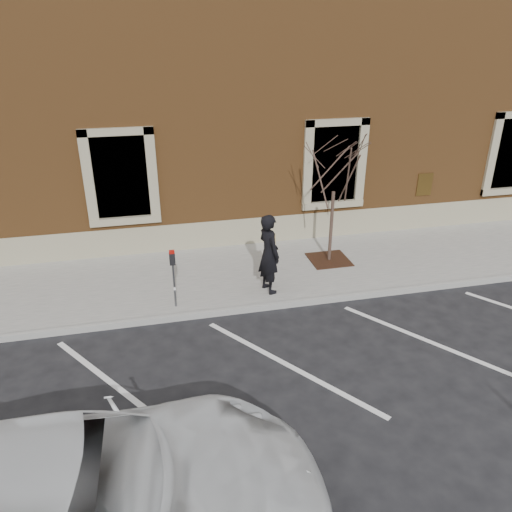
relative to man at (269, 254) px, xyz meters
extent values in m
plane|color=#28282B|center=(-0.31, -0.59, -1.13)|extent=(120.00, 120.00, 0.00)
cube|color=#B3AFA8|center=(-0.31, 1.16, -1.06)|extent=(40.00, 3.50, 0.15)
cube|color=#9E9E99|center=(-0.31, -0.64, -1.06)|extent=(40.00, 0.12, 0.15)
cube|color=brown|center=(-0.31, 7.16, 2.87)|extent=(40.00, 8.50, 8.00)
cube|color=gray|center=(-0.31, 2.94, -0.58)|extent=(40.00, 0.06, 0.80)
cube|color=black|center=(-3.31, 3.06, 1.27)|extent=(1.40, 0.30, 2.20)
cube|color=gray|center=(-3.31, 2.89, 0.07)|extent=(1.90, 0.20, 0.20)
cube|color=black|center=(2.69, 3.06, 1.27)|extent=(1.40, 0.30, 2.20)
cube|color=gray|center=(2.69, 2.89, 0.07)|extent=(1.90, 0.20, 0.20)
cube|color=black|center=(8.69, 3.06, 1.27)|extent=(1.40, 0.30, 2.20)
cube|color=gray|center=(8.69, 2.89, 0.07)|extent=(1.90, 0.20, 0.20)
imported|color=black|center=(0.00, 0.00, 0.00)|extent=(0.66, 0.82, 1.96)
cylinder|color=#595B60|center=(-2.28, -0.26, -0.45)|extent=(0.05, 0.05, 1.07)
cube|color=black|center=(-2.28, -0.26, 0.23)|extent=(0.13, 0.10, 0.28)
cube|color=#B4110C|center=(-2.28, -0.26, 0.40)|extent=(0.12, 0.09, 0.06)
cube|color=white|center=(-2.28, -0.31, -0.50)|extent=(0.05, 0.00, 0.07)
cube|color=#371A11|center=(2.06, 1.30, -0.97)|extent=(1.07, 1.07, 0.03)
cylinder|color=#503930|center=(2.06, 1.30, 0.00)|extent=(0.09, 0.09, 1.97)
imported|color=silver|center=(-3.98, -5.94, -0.25)|extent=(6.46, 3.14, 1.77)
camera|label=1|loc=(-2.72, -10.40, 4.93)|focal=35.00mm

